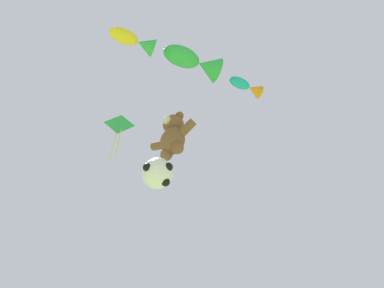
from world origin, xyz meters
TOP-DOWN VIEW (x-y plane):
  - teddy_bear_kite at (0.54, 4.27)m, footprint 2.11×0.93m
  - soccer_ball_kite at (0.21, 4.01)m, footprint 1.16×1.15m
  - fish_kite_teal at (3.14, 5.76)m, footprint 1.03×1.52m
  - fish_kite_emerald at (2.22, 3.54)m, footprint 1.82×2.43m
  - fish_kite_goldfin at (1.23, 1.33)m, footprint 1.27×1.77m
  - diamond_kite at (-1.88, 3.52)m, footprint 0.88×0.99m

SIDE VIEW (x-z plane):
  - soccer_ball_kite at x=0.21m, z-range 9.02..10.08m
  - teddy_bear_kite at x=0.54m, z-range 10.35..12.50m
  - diamond_kite at x=-1.88m, z-range 11.73..14.35m
  - fish_kite_goldfin at x=1.23m, z-range 13.16..13.85m
  - fish_kite_teal at x=3.14m, z-range 13.53..14.10m
  - fish_kite_emerald at x=2.22m, z-range 13.34..14.36m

